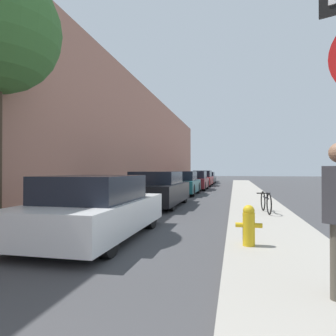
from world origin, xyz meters
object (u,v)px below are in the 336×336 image
Objects in this scene: parked_car_red at (203,179)px; bicycle at (266,202)px; parked_car_white at (95,208)px; parked_car_grey at (207,178)px; fire_hydrant at (249,225)px; parked_car_maroon at (196,181)px; parked_car_teal at (182,184)px; parked_car_black at (158,190)px.

bicycle is at bearing -77.95° from parked_car_red.
parked_car_red reaches higher than parked_car_white.
parked_car_red reaches higher than bicycle.
parked_car_grey is (-0.07, 28.04, -0.03)m from parked_car_white.
parked_car_white is 5.78× the size of fire_hydrant.
parked_car_red is (-0.06, 5.80, 0.01)m from parked_car_maroon.
parked_car_white is 0.97× the size of parked_car_grey.
parked_car_maroon is at bearing -89.24° from parked_car_grey.
parked_car_teal reaches higher than bicycle.
parked_car_grey is (-0.15, 11.44, -0.05)m from parked_car_maroon.
parked_car_red is 2.88× the size of bicycle.
bicycle is (3.84, -12.50, -0.21)m from parked_car_maroon.
parked_car_maroon is 17.31m from fire_hydrant.
fire_hydrant is at bearing -82.08° from parked_car_red.
parked_car_black is 4.48m from bicycle.
parked_car_white is at bearing -88.75° from parked_car_black.
parked_car_red reaches higher than parked_car_black.
parked_car_teal is at bearing 90.53° from parked_car_white.
fire_hydrant is at bearing -104.91° from bicycle.
fire_hydrant is at bearing -74.88° from parked_car_teal.
parked_car_red is at bearing 89.30° from parked_car_teal.
fire_hydrant is at bearing -83.45° from parked_car_grey.
parked_car_black is 0.99× the size of parked_car_red.
parked_car_teal is 5.35× the size of fire_hydrant.
parked_car_maroon is (0.21, 10.61, -0.02)m from parked_car_black.
parked_car_black is 2.84× the size of bicycle.
parked_car_maroon is at bearing 101.36° from bicycle.
parked_car_black is 5.81m from parked_car_teal.
parked_car_black is at bearing -91.15° from parked_car_maroon.
parked_car_maroon is 5.38× the size of fire_hydrant.
fire_hydrant is (3.30, -12.23, -0.17)m from parked_car_teal.
parked_car_white is at bearing -89.85° from parked_car_grey.
parked_car_maroon is at bearing 89.72° from parked_car_white.
parked_car_grey is at bearing 90.94° from parked_car_red.
parked_car_teal is 1.00× the size of parked_car_maroon.
parked_car_black reaches higher than parked_car_grey.
parked_car_black is 7.23m from fire_hydrant.
parked_car_white is 0.93× the size of parked_car_black.
fire_hydrant is 0.46× the size of bicycle.
parked_car_grey is 28.66m from fire_hydrant.
parked_car_teal is 8.70m from bicycle.
fire_hydrant is (3.17, -22.83, -0.18)m from parked_car_red.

